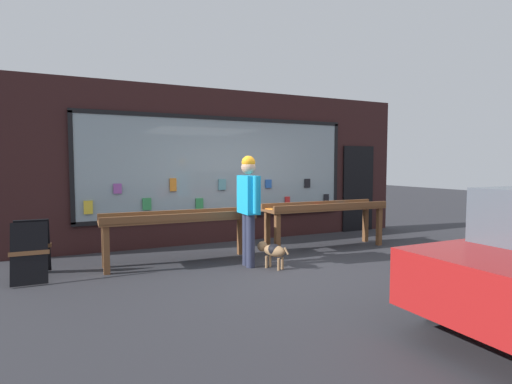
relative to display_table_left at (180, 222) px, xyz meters
name	(u,v)px	position (x,y,z in m)	size (l,w,h in m)	color
ground_plane	(282,266)	(1.45, -0.88, -0.69)	(40.00, 40.00, 0.00)	#2D2D33
shopfront_facade	(230,167)	(1.48, 1.51, 0.91)	(8.66, 0.29, 3.21)	#331919
display_table_left	(180,222)	(0.00, 0.00, 0.00)	(2.54, 0.65, 0.86)	brown
display_table_right	(326,212)	(2.91, 0.00, 0.03)	(2.54, 0.64, 0.91)	brown
person_browsing	(248,201)	(0.96, -0.65, 0.37)	(0.24, 0.69, 1.79)	#2D334C
small_dog	(272,250)	(1.26, -0.92, -0.41)	(0.36, 0.57, 0.41)	#99724C
sandwich_board_sign	(31,250)	(-2.16, -0.02, -0.26)	(0.50, 0.81, 0.83)	black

